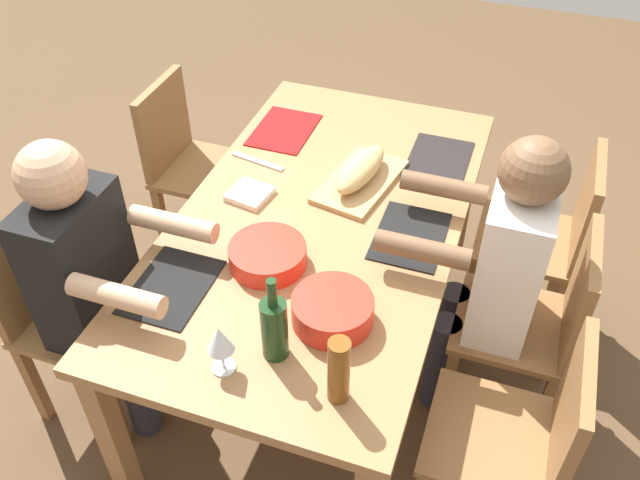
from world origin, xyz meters
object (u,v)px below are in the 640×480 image
at_px(diner_near_right, 93,275).
at_px(chair_far_right, 522,437).
at_px(chair_far_left, 550,236).
at_px(wine_glass, 220,341).
at_px(chair_near_right, 63,306).
at_px(chair_near_left, 188,160).
at_px(serving_bowl_fruit, 268,254).
at_px(cutting_board, 360,181).
at_px(diner_far_center, 496,265).
at_px(chair_far_center, 538,322).
at_px(wine_bottle, 274,327).
at_px(beer_bottle, 339,371).
at_px(napkin_stack, 250,194).
at_px(bread_loaf, 361,169).
at_px(dining_table, 320,234).
at_px(serving_bowl_salad, 333,309).

distance_m(diner_near_right, chair_far_right, 1.45).
bearing_deg(chair_far_left, wine_glass, -35.20).
height_order(chair_near_right, chair_near_left, same).
xyz_separation_m(serving_bowl_fruit, cutting_board, (-0.51, 0.16, -0.03)).
bearing_deg(cutting_board, diner_far_center, 66.92).
relative_size(chair_far_center, chair_near_left, 1.00).
xyz_separation_m(diner_near_right, wine_bottle, (0.13, 0.70, 0.15)).
relative_size(chair_far_right, beer_bottle, 3.86).
bearing_deg(diner_near_right, napkin_stack, 145.88).
distance_m(chair_near_left, bread_loaf, 0.98).
distance_m(bread_loaf, beer_bottle, 0.96).
distance_m(cutting_board, bread_loaf, 0.06).
bearing_deg(chair_near_left, dining_table, 59.15).
height_order(chair_far_right, cutting_board, chair_far_right).
bearing_deg(diner_far_center, bread_loaf, -113.08).
bearing_deg(napkin_stack, chair_far_center, 88.69).
height_order(serving_bowl_salad, bread_loaf, bread_loaf).
relative_size(chair_near_left, wine_glass, 5.12).
bearing_deg(bread_loaf, diner_near_right, -44.47).
xyz_separation_m(diner_far_center, cutting_board, (-0.23, -0.55, 0.05)).
distance_m(cutting_board, wine_glass, 0.96).
bearing_deg(wine_glass, chair_far_left, 144.80).
bearing_deg(wine_glass, dining_table, 177.07).
bearing_deg(wine_glass, serving_bowl_fruit, -174.06).
xyz_separation_m(chair_near_left, wine_glass, (1.20, 0.77, 0.37)).
xyz_separation_m(chair_far_center, diner_far_center, (-0.00, -0.18, 0.21)).
bearing_deg(diner_near_right, chair_near_right, -90.00).
xyz_separation_m(serving_bowl_fruit, wine_glass, (0.43, 0.05, 0.08)).
xyz_separation_m(chair_far_left, chair_near_right, (0.97, -1.62, 0.00)).
height_order(dining_table, serving_bowl_fruit, serving_bowl_fruit).
bearing_deg(dining_table, beer_bottle, 22.79).
xyz_separation_m(chair_far_center, chair_near_left, (-0.48, -1.62, 0.00)).
xyz_separation_m(diner_far_center, chair_far_left, (-0.48, 0.18, -0.21)).
bearing_deg(chair_near_right, chair_far_left, 120.85).
bearing_deg(napkin_stack, cutting_board, 120.13).
bearing_deg(chair_far_right, wine_bottle, -79.51).
distance_m(wine_bottle, wine_glass, 0.15).
bearing_deg(chair_near_right, serving_bowl_fruit, 105.48).
bearing_deg(wine_bottle, napkin_stack, -150.64).
relative_size(chair_far_center, chair_near_right, 1.00).
bearing_deg(bread_loaf, beer_bottle, 13.04).
height_order(dining_table, chair_near_left, chair_near_left).
bearing_deg(chair_near_left, napkin_stack, 49.05).
height_order(serving_bowl_salad, beer_bottle, beer_bottle).
distance_m(chair_far_left, chair_far_right, 0.97).
bearing_deg(chair_near_left, beer_bottle, 42.98).
xyz_separation_m(bread_loaf, napkin_stack, (0.21, -0.36, -0.05)).
distance_m(dining_table, chair_far_center, 0.83).
bearing_deg(chair_far_right, beer_bottle, -67.05).
bearing_deg(diner_far_center, cutting_board, -113.08).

